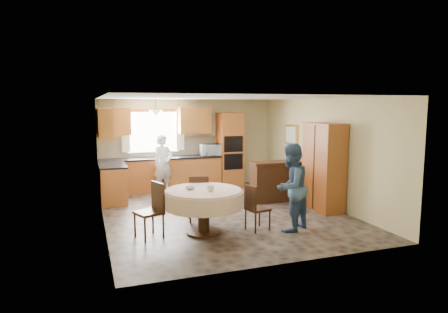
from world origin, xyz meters
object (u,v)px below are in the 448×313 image
sideboard (277,182)px  chair_back (198,196)px  chair_left (153,207)px  person_sink (163,164)px  person_dining (291,187)px  cupboard (324,167)px  chair_right (255,205)px  oven_tower (230,150)px  dining_table (204,199)px

sideboard → chair_back: size_ratio=1.36×
chair_left → person_sink: size_ratio=0.62×
person_sink → person_dining: size_ratio=0.96×
cupboard → person_dining: bearing=-142.7°
sideboard → chair_right: size_ratio=1.47×
chair_back → sideboard: bearing=-144.5°
person_sink → person_dining: (1.67, -3.89, 0.03)m
chair_left → cupboard: bearing=78.2°
oven_tower → sideboard: size_ratio=1.65×
person_sink → person_dining: bearing=-88.3°
chair_left → person_dining: size_ratio=0.60×
chair_back → cupboard: bearing=-169.8°
sideboard → dining_table: 3.01m
cupboard → chair_left: cupboard is taller
cupboard → chair_right: (-2.07, -0.89, -0.49)m
oven_tower → person_sink: (-2.02, -0.39, -0.27)m
person_dining → person_sink: bearing=-97.8°
chair_right → person_sink: 3.85m
cupboard → person_sink: size_ratio=1.24×
oven_tower → dining_table: (-1.94, -3.93, -0.42)m
sideboard → chair_left: 3.72m
chair_right → person_sink: bearing=3.6°
person_dining → oven_tower: bearing=-125.7°
sideboard → oven_tower: bearing=104.3°
oven_tower → chair_right: 4.25m
chair_back → chair_right: (0.83, -0.92, -0.04)m
sideboard → cupboard: (0.62, -1.07, 0.52)m
dining_table → person_sink: bearing=91.2°
sideboard → dining_table: (-2.39, -1.81, 0.18)m
cupboard → chair_left: (-3.93, -0.62, -0.43)m
chair_left → person_dining: 2.56m
dining_table → person_dining: bearing=-12.2°
dining_table → chair_back: chair_back is taller
oven_tower → sideboard: (0.45, -2.12, -0.60)m
dining_table → person_dining: (1.59, -0.34, 0.18)m
cupboard → person_sink: 4.18m
cupboard → dining_table: bearing=-166.2°
oven_tower → person_dining: bearing=-94.7°
sideboard → chair_left: chair_left is taller
cupboard → chair_back: cupboard is taller
dining_table → chair_back: 0.79m
sideboard → cupboard: size_ratio=0.66×
cupboard → chair_right: 2.31m
cupboard → chair_left: 4.00m
chair_left → person_sink: person_sink is taller
dining_table → person_dining: person_dining is taller
sideboard → chair_left: bearing=-150.5°
cupboard → oven_tower: bearing=108.5°
cupboard → sideboard: bearing=120.1°
oven_tower → person_dining: (-0.35, -4.28, -0.24)m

